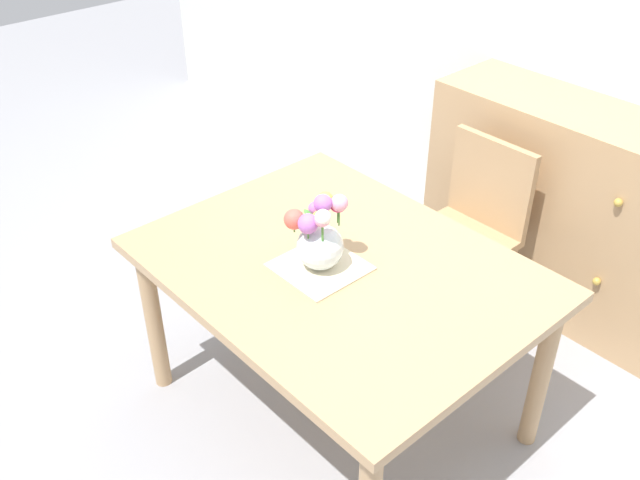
% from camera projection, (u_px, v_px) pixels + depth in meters
% --- Properties ---
extents(ground_plane, '(12.00, 12.00, 0.00)m').
position_uv_depth(ground_plane, '(337.00, 408.00, 3.00)').
color(ground_plane, '#939399').
extents(dining_table, '(1.40, 1.07, 0.75)m').
position_uv_depth(dining_table, '(339.00, 284.00, 2.63)').
color(dining_table, tan).
rests_on(dining_table, ground_plane).
extents(chair_far, '(0.42, 0.42, 0.90)m').
position_uv_depth(chair_far, '(471.00, 223.00, 3.23)').
color(chair_far, tan).
rests_on(chair_far, ground_plane).
extents(dresser, '(1.40, 0.47, 1.00)m').
position_uv_depth(dresser, '(571.00, 212.00, 3.35)').
color(dresser, tan).
rests_on(dresser, ground_plane).
extents(placemat, '(0.29, 0.29, 0.01)m').
position_uv_depth(placemat, '(320.00, 267.00, 2.56)').
color(placemat, beige).
rests_on(placemat, dining_table).
extents(flower_vase, '(0.20, 0.22, 0.28)m').
position_uv_depth(flower_vase, '(320.00, 236.00, 2.49)').
color(flower_vase, silver).
rests_on(flower_vase, placemat).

